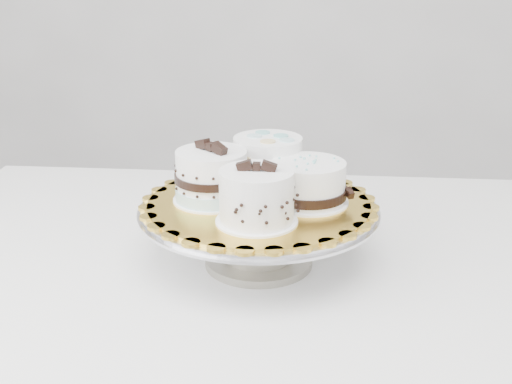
# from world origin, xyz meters

# --- Properties ---
(table) EXTENTS (1.16, 0.79, 0.75)m
(table) POSITION_xyz_m (-0.08, 0.27, 0.67)
(table) COLOR white
(table) RESTS_ON floor
(cake_stand) EXTENTS (0.36, 0.36, 0.10)m
(cake_stand) POSITION_xyz_m (-0.04, 0.22, 0.82)
(cake_stand) COLOR gray
(cake_stand) RESTS_ON table
(cake_board) EXTENTS (0.34, 0.34, 0.00)m
(cake_board) POSITION_xyz_m (-0.04, 0.22, 0.85)
(cake_board) COLOR gold
(cake_board) RESTS_ON cake_stand
(cake_swirl) EXTENTS (0.12, 0.12, 0.09)m
(cake_swirl) POSITION_xyz_m (-0.03, 0.14, 0.89)
(cake_swirl) COLOR white
(cake_swirl) RESTS_ON cake_board
(cake_banded) EXTENTS (0.15, 0.15, 0.10)m
(cake_banded) POSITION_xyz_m (-0.11, 0.21, 0.89)
(cake_banded) COLOR white
(cake_banded) RESTS_ON cake_board
(cake_dots) EXTENTS (0.14, 0.14, 0.08)m
(cake_dots) POSITION_xyz_m (-0.03, 0.29, 0.89)
(cake_dots) COLOR white
(cake_dots) RESTS_ON cake_board
(cake_ribbon) EXTENTS (0.15, 0.15, 0.07)m
(cake_ribbon) POSITION_xyz_m (0.03, 0.22, 0.88)
(cake_ribbon) COLOR white
(cake_ribbon) RESTS_ON cake_board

